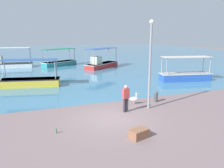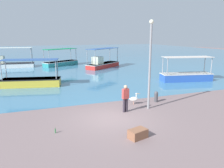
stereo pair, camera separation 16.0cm
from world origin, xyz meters
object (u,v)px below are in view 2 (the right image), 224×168
at_px(glass_bottle, 55,131).
at_px(fisherman_standing, 125,98).
at_px(fishing_boat_center, 102,63).
at_px(fishing_boat_near_left, 9,63).
at_px(lamp_post, 150,60).
at_px(cargo_crate, 138,134).
at_px(mooring_bollard, 156,96).
at_px(fishing_boat_far_right, 61,62).
at_px(pelican, 134,99).
at_px(fishing_boat_near_right, 186,75).
at_px(fishing_boat_far_left, 31,81).

bearing_deg(glass_bottle, fisherman_standing, 19.98).
distance_m(fishing_boat_center, fishing_boat_near_left, 13.50).
bearing_deg(lamp_post, cargo_crate, -125.56).
bearing_deg(mooring_bollard, fishing_boat_near_left, 117.41).
bearing_deg(cargo_crate, fishing_boat_far_right, 90.47).
bearing_deg(fishing_boat_near_left, fishing_boat_far_right, -1.34).
distance_m(fishing_boat_center, lamp_post, 18.53).
bearing_deg(pelican, lamp_post, -66.45).
height_order(fishing_boat_center, pelican, fishing_boat_center).
relative_size(cargo_crate, glass_bottle, 3.12).
bearing_deg(mooring_bollard, fishing_boat_center, 85.33).
xyz_separation_m(fishing_boat_far_right, lamp_post, (2.73, -22.65, 2.62)).
xyz_separation_m(lamp_post, glass_bottle, (-6.04, -1.68, -3.02)).
bearing_deg(fisherman_standing, lamp_post, 2.96).
bearing_deg(fishing_boat_far_right, fishing_boat_near_left, 178.66).
relative_size(fishing_boat_near_left, glass_bottle, 24.22).
relative_size(fishing_boat_center, fishing_boat_near_left, 0.90).
height_order(fishing_boat_near_right, mooring_bollard, fishing_boat_near_right).
distance_m(lamp_post, glass_bottle, 6.96).
bearing_deg(pelican, fishing_boat_far_left, 129.17).
xyz_separation_m(lamp_post, mooring_bollard, (1.21, 1.08, -2.72)).
relative_size(fishing_boat_near_left, cargo_crate, 7.77).
bearing_deg(cargo_crate, glass_bottle, 152.36).
height_order(fishing_boat_center, fisherman_standing, fishing_boat_center).
distance_m(mooring_bollard, cargo_crate, 5.92).
distance_m(fishing_boat_near_right, fisherman_standing, 11.66).
height_order(fishing_boat_far_left, fishing_boat_near_left, fishing_boat_near_left).
height_order(fishing_boat_center, glass_bottle, fishing_boat_center).
xyz_separation_m(fishing_boat_near_left, glass_bottle, (4.03, -24.50, -0.53)).
xyz_separation_m(pelican, fisherman_standing, (-1.17, -1.21, 0.53)).
xyz_separation_m(fishing_boat_center, fishing_boat_near_left, (-12.67, 4.65, -0.00)).
bearing_deg(lamp_post, glass_bottle, -164.47).
distance_m(fishing_boat_near_right, lamp_post, 10.58).
distance_m(fisherman_standing, glass_bottle, 4.73).
height_order(pelican, fisherman_standing, fisherman_standing).
distance_m(fishing_boat_far_right, lamp_post, 22.96).
xyz_separation_m(fishing_boat_near_right, lamp_post, (-8.00, -6.43, 2.58)).
distance_m(fishing_boat_center, glass_bottle, 21.66).
bearing_deg(glass_bottle, fishing_boat_near_right, 30.00).
height_order(cargo_crate, glass_bottle, cargo_crate).
bearing_deg(fishing_boat_far_left, fishing_boat_near_right, -10.43).
xyz_separation_m(lamp_post, fisherman_standing, (-1.66, -0.09, -2.22)).
height_order(fishing_boat_far_right, cargo_crate, fishing_boat_far_right).
relative_size(fishing_boat_near_left, mooring_bollard, 8.49).
relative_size(fishing_boat_far_left, fisherman_standing, 3.20).
xyz_separation_m(fishing_boat_far_left, mooring_bollard, (8.29, -8.13, -0.13)).
height_order(fishing_boat_near_right, fisherman_standing, fishing_boat_near_right).
distance_m(fishing_boat_far_right, fishing_boat_near_left, 7.34).
distance_m(fishing_boat_far_left, cargo_crate, 13.52).
relative_size(lamp_post, cargo_crate, 6.59).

